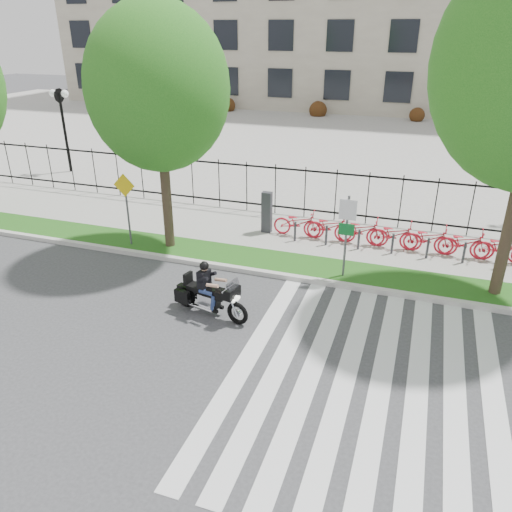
% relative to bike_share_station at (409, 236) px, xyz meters
% --- Properties ---
extents(ground, '(120.00, 120.00, 0.00)m').
position_rel_bike_share_station_xyz_m(ground, '(-5.28, -7.20, -0.64)').
color(ground, '#39393C').
rests_on(ground, ground).
extents(curb, '(60.00, 0.20, 0.15)m').
position_rel_bike_share_station_xyz_m(curb, '(-5.28, -3.10, -0.56)').
color(curb, beige).
rests_on(curb, ground).
extents(grass_verge, '(60.00, 1.50, 0.15)m').
position_rel_bike_share_station_xyz_m(grass_verge, '(-5.28, -2.25, -0.56)').
color(grass_verge, '#1F5515').
rests_on(grass_verge, ground).
extents(sidewalk, '(60.00, 3.50, 0.15)m').
position_rel_bike_share_station_xyz_m(sidewalk, '(-5.28, 0.25, -0.56)').
color(sidewalk, gray).
rests_on(sidewalk, ground).
extents(plaza, '(80.00, 34.00, 0.10)m').
position_rel_bike_share_station_xyz_m(plaza, '(-5.28, 17.80, -0.59)').
color(plaza, gray).
rests_on(plaza, ground).
extents(crosswalk_stripes, '(5.70, 8.00, 0.01)m').
position_rel_bike_share_station_xyz_m(crosswalk_stripes, '(-0.45, -7.20, -0.63)').
color(crosswalk_stripes, silver).
rests_on(crosswalk_stripes, ground).
extents(iron_fence, '(30.00, 0.06, 2.00)m').
position_rel_bike_share_station_xyz_m(iron_fence, '(-5.28, 2.00, 0.51)').
color(iron_fence, black).
rests_on(iron_fence, sidewalk).
extents(lamp_post_left, '(1.06, 0.70, 4.25)m').
position_rel_bike_share_station_xyz_m(lamp_post_left, '(-17.28, 4.80, 2.57)').
color(lamp_post_left, black).
rests_on(lamp_post_left, ground).
extents(street_tree_1, '(4.38, 4.38, 7.67)m').
position_rel_bike_share_station_xyz_m(street_tree_1, '(-7.73, -2.25, 4.65)').
color(street_tree_1, '#32231B').
rests_on(street_tree_1, grass_verge).
extents(bike_share_station, '(10.00, 0.86, 1.50)m').
position_rel_bike_share_station_xyz_m(bike_share_station, '(0.00, 0.00, 0.00)').
color(bike_share_station, '#2D2D33').
rests_on(bike_share_station, sidewalk).
extents(sign_pole_regulatory, '(0.50, 0.09, 2.50)m').
position_rel_bike_share_station_xyz_m(sign_pole_regulatory, '(-1.71, -2.62, 1.10)').
color(sign_pole_regulatory, '#59595B').
rests_on(sign_pole_regulatory, grass_verge).
extents(sign_pole_warning, '(0.78, 0.09, 2.49)m').
position_rel_bike_share_station_xyz_m(sign_pole_warning, '(-9.05, -2.62, 1.10)').
color(sign_pole_warning, '#59595B').
rests_on(sign_pole_warning, grass_verge).
extents(motorcycle_rider, '(2.33, 0.98, 1.82)m').
position_rel_bike_share_station_xyz_m(motorcycle_rider, '(-4.70, -5.74, -0.03)').
color(motorcycle_rider, black).
rests_on(motorcycle_rider, ground).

